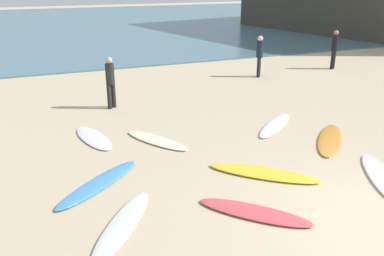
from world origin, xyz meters
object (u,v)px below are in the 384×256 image
Objects in this scene: surfboard_4 at (99,183)px; surfboard_1 at (123,224)px; surfboard_3 at (94,138)px; beachgoer_mid at (259,54)px; surfboard_2 at (264,173)px; surfboard_0 at (380,176)px; beachgoer_far at (334,47)px; beachgoer_near at (110,80)px; surfboard_8 at (275,125)px; surfboard_6 at (330,140)px; surfboard_5 at (254,212)px; surfboard_7 at (157,140)px.

surfboard_1 is at bearing -36.12° from surfboard_4.
surfboard_3 is 9.06m from beachgoer_mid.
surfboard_2 is (3.28, 0.73, 0.00)m from surfboard_1.
beachgoer_far is at bearing 85.02° from surfboard_0.
beachgoer_mid reaches higher than surfboard_3.
surfboard_3 is 2.88m from beachgoer_near.
surfboard_3 is 5.07m from surfboard_8.
surfboard_4 is 5.56m from surfboard_8.
surfboard_2 reaches higher than surfboard_6.
beachgoer_mid is at bearing -66.35° from surfboard_8.
beachgoer_near reaches higher than surfboard_2.
beachgoer_mid is (2.15, 7.05, 0.92)m from surfboard_6.
surfboard_2 is 1.21× the size of surfboard_3.
surfboard_1 is at bearing 82.45° from surfboard_8.
surfboard_5 is 11.03m from beachgoer_mid.
surfboard_5 is 4.03m from surfboard_7.
beachgoer_far is at bearing -169.33° from surfboard_3.
surfboard_5 is 4.81m from surfboard_8.
surfboard_7 is (-4.17, 1.70, 0.00)m from surfboard_6.
surfboard_7 is 1.24× the size of beachgoer_near.
surfboard_3 is 1.69m from surfboard_7.
beachgoer_far is (12.08, 8.84, 0.95)m from surfboard_1.
surfboard_5 is at bearing 22.19° from surfboard_1.
beachgoer_near reaches higher than surfboard_8.
surfboard_2 reaches higher than surfboard_7.
surfboard_4 is at bearing 129.04° from surfboard_1.
beachgoer_near is at bearing 8.27° from surfboard_8.
surfboard_3 is at bearing 122.16° from surfboard_1.
surfboard_1 is 3.86m from surfboard_7.
beachgoer_mid reaches higher than beachgoer_near.
surfboard_8 is at bearing -76.95° from beachgoer_near.
surfboard_8 is at bearing 157.68° from surfboard_3.
beachgoer_mid is at bearing 104.84° from surfboard_0.
beachgoer_far is (6.15, 7.10, 0.95)m from surfboard_6.
surfboard_1 is 0.99× the size of surfboard_8.
surfboard_4 is at bearing -85.95° from surfboard_5.
surfboard_1 is 1.11× the size of surfboard_7.
beachgoer_far is (6.84, 5.61, 0.95)m from surfboard_8.
beachgoer_mid is 4.00m from beachgoer_far.
surfboard_0 is 5.51m from surfboard_1.
surfboard_7 is (-1.53, 2.71, -0.00)m from surfboard_2.
surfboard_1 is 2.34m from surfboard_5.
surfboard_3 is at bearing -8.61° from beachgoer_far.
surfboard_3 is at bearing 169.05° from surfboard_0.
surfboard_6 is at bearing 21.60° from beachgoer_mid.
beachgoer_far is at bearing -179.29° from surfboard_5.
surfboard_0 is at bearing 106.70° from surfboard_7.
surfboard_4 reaches higher than surfboard_7.
surfboard_2 is at bearing 35.52° from surfboard_4.
beachgoer_mid is at bearing 12.21° from surfboard_2.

